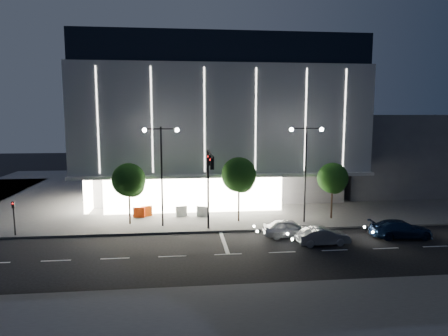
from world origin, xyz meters
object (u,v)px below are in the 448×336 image
Objects in this scene: tree_right at (333,180)px; car_lead at (289,228)px; street_lamp_west at (161,161)px; barrier_b at (181,211)px; car_third at (401,229)px; barrier_d at (202,211)px; car_second at (323,236)px; ped_signal_far at (14,215)px; street_lamp_east at (306,160)px; tree_mid at (239,177)px; traffic_mast at (209,176)px; barrier_a at (139,212)px; barrier_c at (146,211)px; tree_left at (129,182)px.

car_lead is at bearing -137.75° from tree_right.
street_lamp_west reaches higher than barrier_b.
car_third reaches higher than barrier_d.
tree_right reaches higher than car_second.
car_second is 0.83× the size of car_third.
street_lamp_east is at bearing 3.44° from ped_signal_far.
barrier_d is at bearing 149.94° from tree_mid.
ped_signal_far is 0.69× the size of car_lead.
tree_mid is (7.03, 1.02, -1.62)m from street_lamp_west.
street_lamp_east is 8.10m from car_second.
street_lamp_east is 7.04m from car_lead.
traffic_mast is 6.43× the size of barrier_a.
barrier_c is at bearing 166.02° from street_lamp_east.
car_lead is 3.94× the size of barrier_d.
street_lamp_west is 1.00× the size of street_lamp_east.
tree_right is 18.85m from barrier_a.
barrier_a is at bearing 167.12° from tree_mid.
street_lamp_west is 1.46× the size of tree_mid.
street_lamp_east is 16.10m from barrier_c.
ped_signal_far is 31.76m from car_third.
ped_signal_far is 0.54× the size of tree_right.
tree_mid reaches higher than tree_right.
tree_mid is 9.74m from car_second.
car_lead is (-5.53, -5.02, -3.15)m from tree_right.
ped_signal_far is 14.52m from barrier_b.
street_lamp_east is 8.18× the size of barrier_a.
ped_signal_far reaches higher than car_lead.
car_third is (7.00, 1.01, 0.04)m from car_second.
barrier_a is at bearing 173.32° from tree_right.
barrier_d is at bearing 93.07° from traffic_mast.
street_lamp_west reaches higher than car_lead.
car_lead reaches higher than barrier_b.
tree_left is at bearing 15.61° from ped_signal_far.
barrier_b is 1.00× the size of barrier_c.
barrier_a is (-18.44, 2.16, -3.23)m from tree_right.
barrier_c is 5.49m from barrier_d.
car_lead is at bearing -23.65° from barrier_d.
barrier_c is 1.00× the size of barrier_d.
tree_left is 6.16m from barrier_b.
barrier_b is at bearing 19.24° from ped_signal_far.
tree_right is (19.00, -0.00, -0.15)m from tree_left.
barrier_c is at bearing 171.51° from tree_right.
traffic_mast reaches higher than car_third.
car_lead is 3.94× the size of barrier_a.
barrier_d is (-0.30, 5.61, -4.38)m from traffic_mast.
street_lamp_west reaches higher than barrier_a.
car_second is 3.75× the size of barrier_c.
tree_mid is (3.03, 3.68, -0.69)m from traffic_mast.
car_second is at bearing -24.76° from tree_left.
street_lamp_west is 8.18× the size of barrier_a.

